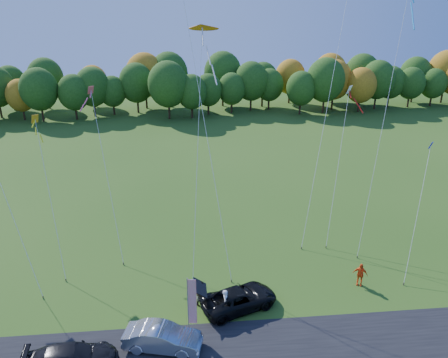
{
  "coord_description": "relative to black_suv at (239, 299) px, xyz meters",
  "views": [
    {
      "loc": [
        -2.86,
        -23.19,
        18.86
      ],
      "look_at": [
        0.0,
        6.0,
        7.0
      ],
      "focal_mm": 35.0,
      "sensor_mm": 36.0,
      "label": 1
    }
  ],
  "objects": [
    {
      "name": "feather_flag",
      "position": [
        -3.18,
        -2.34,
        1.83
      ],
      "size": [
        0.55,
        0.13,
        4.15
      ],
      "color": "#999999",
      "rests_on": "ground"
    },
    {
      "name": "kite_parafoil_rainbow",
      "position": [
        12.25,
        8.14,
        9.43
      ],
      "size": [
        5.86,
        6.62,
        20.52
      ],
      "color": "#4C3F33",
      "rests_on": "ground"
    },
    {
      "name": "asphalt_strip",
      "position": [
        -0.46,
        -4.36,
        -0.71
      ],
      "size": [
        90.0,
        6.0,
        0.01
      ],
      "primitive_type": "cube",
      "color": "black",
      "rests_on": "ground"
    },
    {
      "name": "person_tailgate_a",
      "position": [
        -0.95,
        -0.56,
        0.21
      ],
      "size": [
        0.53,
        0.73,
        1.83
      ],
      "primitive_type": "imported",
      "rotation": [
        0.0,
        0.0,
        1.42
      ],
      "color": "white",
      "rests_on": "ground"
    },
    {
      "name": "kite_diamond_white",
      "position": [
        9.66,
        9.9,
        5.39
      ],
      "size": [
        3.58,
        6.69,
        12.61
      ],
      "color": "#4C3F33",
      "rests_on": "ground"
    },
    {
      "name": "black_suv",
      "position": [
        0.0,
        0.0,
        0.0
      ],
      "size": [
        5.62,
        4.01,
        1.42
      ],
      "primitive_type": "imported",
      "rotation": [
        0.0,
        0.0,
        1.93
      ],
      "color": "black",
      "rests_on": "ground"
    },
    {
      "name": "person_east",
      "position": [
        8.93,
        1.69,
        0.16
      ],
      "size": [
        1.11,
        0.84,
        1.75
      ],
      "primitive_type": "imported",
      "rotation": [
        0.0,
        0.0,
        -0.47
      ],
      "color": "#F75517",
      "rests_on": "ground"
    },
    {
      "name": "kite_diamond_blue_low",
      "position": [
        13.89,
        4.05,
        3.72
      ],
      "size": [
        4.01,
        5.96,
        9.24
      ],
      "color": "#4C3F33",
      "rests_on": "ground"
    },
    {
      "name": "kite_diamond_yellow",
      "position": [
        -13.42,
        7.41,
        4.7
      ],
      "size": [
        3.03,
        7.02,
        11.27
      ],
      "color": "#4C3F33",
      "rests_on": "ground"
    },
    {
      "name": "kite_parafoil_orange",
      "position": [
        9.34,
        12.66,
        11.18
      ],
      "size": [
        8.1,
        12.09,
        24.13
      ],
      "color": "#4C3F33",
      "rests_on": "ground"
    },
    {
      "name": "silver_sedan",
      "position": [
        -4.93,
        -3.22,
        0.04
      ],
      "size": [
        4.8,
        2.58,
        1.5
      ],
      "primitive_type": "imported",
      "rotation": [
        0.0,
        0.0,
        1.34
      ],
      "color": "#BABABF",
      "rests_on": "ground"
    },
    {
      "name": "tree_line",
      "position": [
        -0.46,
        54.64,
        -0.71
      ],
      "size": [
        116.0,
        12.0,
        10.0
      ],
      "primitive_type": null,
      "color": "#1E4711",
      "rests_on": "ground"
    },
    {
      "name": "kite_delta_blue",
      "position": [
        -2.17,
        8.24,
        13.2
      ],
      "size": [
        5.73,
        11.87,
        28.84
      ],
      "color": "#4C3F33",
      "rests_on": "ground"
    },
    {
      "name": "kite_delta_red",
      "position": [
        -2.21,
        7.39,
        8.6
      ],
      "size": [
        2.65,
        8.94,
        18.54
      ],
      "color": "#4C3F33",
      "rests_on": "ground"
    },
    {
      "name": "kite_diamond_pink",
      "position": [
        -9.58,
        10.06,
        5.43
      ],
      "size": [
        3.22,
        8.78,
        12.73
      ],
      "color": "#4C3F33",
      "rests_on": "ground"
    },
    {
      "name": "kite_diamond_green",
      "position": [
        -15.08,
        4.6,
        3.7
      ],
      "size": [
        4.03,
        5.13,
        9.15
      ],
      "color": "#4C3F33",
      "rests_on": "ground"
    },
    {
      "name": "ground",
      "position": [
        -0.46,
        -0.36,
        -0.71
      ],
      "size": [
        160.0,
        160.0,
        0.0
      ],
      "primitive_type": "plane",
      "color": "#274D14"
    },
    {
      "name": "person_tailgate_b",
      "position": [
        -2.46,
        0.68,
        0.15
      ],
      "size": [
        1.01,
        1.06,
        1.73
      ],
      "primitive_type": "imported",
      "rotation": [
        0.0,
        0.0,
        1.0
      ],
      "color": "gray",
      "rests_on": "ground"
    }
  ]
}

